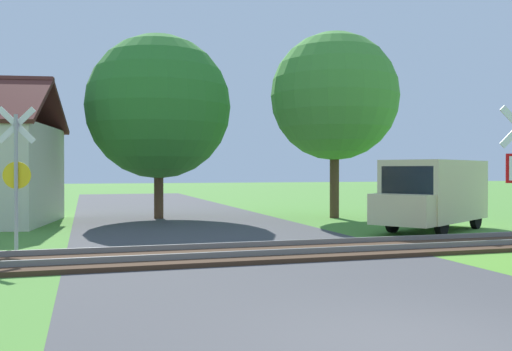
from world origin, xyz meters
The scene contains 7 objects.
ground_plane centered at (0.00, 0.00, 0.00)m, with size 160.00×160.00×0.00m, color #4C8433.
road_asphalt centered at (0.00, 2.00, 0.00)m, with size 7.88×80.00×0.01m, color #424244.
rail_track centered at (0.00, 7.00, 0.06)m, with size 60.00×2.60×0.22m.
crossing_sign_far centered at (-5.05, 9.02, 1.93)m, with size 0.87×0.19×3.43m.
tree_center centered at (-0.69, 17.54, 4.46)m, with size 5.73×5.73×7.33m.
tree_right centered at (6.15, 15.77, 4.90)m, with size 5.15×5.15×7.49m.
mail_truck centered at (7.07, 10.31, 1.24)m, with size 5.11×4.23×2.24m.
Camera 1 is at (-3.51, -5.34, 1.93)m, focal length 40.00 mm.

